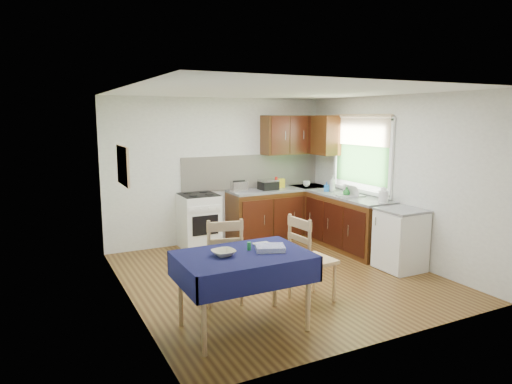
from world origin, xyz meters
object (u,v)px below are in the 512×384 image
chair_far (223,258)px  dish_rack (351,195)px  toaster (239,187)px  kettle (383,196)px  chair_near (309,256)px  dining_table (243,264)px  sandwich_press (268,185)px

chair_far → dish_rack: 2.91m
toaster → kettle: kettle is taller
chair_near → toaster: size_ratio=3.94×
chair_far → kettle: kettle is taller
kettle → dining_table: bearing=-158.7°
toaster → kettle: (1.53, -1.86, 0.01)m
chair_far → sandwich_press: bearing=-114.9°
dining_table → chair_near: 1.04m
sandwich_press → dining_table: bearing=-135.9°
dining_table → chair_near: bearing=12.3°
chair_far → toaster: bearing=-105.0°
chair_near → toaster: toaster is taller
chair_near → dining_table: bearing=101.3°
chair_far → chair_near: bearing=169.2°
dish_rack → kettle: kettle is taller
sandwich_press → kettle: size_ratio=1.29×
chair_near → sandwich_press: bearing=-23.7°
dining_table → dish_rack: (2.76, 1.76, 0.22)m
dining_table → chair_near: size_ratio=1.27×
dining_table → chair_far: 0.73m
dining_table → sandwich_press: (1.90, 2.98, 0.29)m
chair_far → toaster: (1.25, 2.27, 0.44)m
dish_rack → kettle: 0.66m
chair_far → sandwich_press: sandwich_press is taller
toaster → kettle: size_ratio=1.11×
chair_near → kettle: (1.87, 0.82, 0.45)m
dining_table → chair_far: size_ratio=1.28×
dining_table → dish_rack: size_ratio=3.35×
toaster → dish_rack: 1.88m
kettle → sandwich_press: bearing=117.1°
dining_table → kettle: kettle is taller
toaster → dish_rack: (1.44, -1.21, -0.07)m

